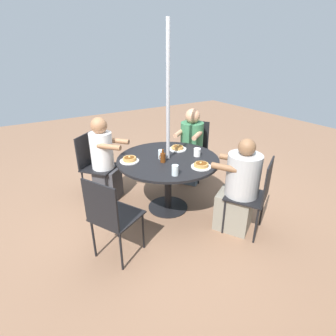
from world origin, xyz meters
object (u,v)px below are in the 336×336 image
patio_chair_south (111,214)px  pancake_plate_b (130,160)px  diner_east (105,162)px  patio_chair_west (255,192)px  diner_north (191,149)px  diner_west (239,190)px  drinking_glass_b (175,170)px  patio_table (168,166)px  patio_chair_north (194,146)px  drinking_glass_a (161,154)px  coffee_cup (197,152)px  pancake_plate_c (178,148)px  pancake_plate_a (201,165)px  patio_chair_east (94,162)px  syrup_bottle (163,157)px

patio_chair_south → pancake_plate_b: size_ratio=3.93×
diner_east → patio_chair_west: 2.04m
patio_chair_south → diner_north: bearing=93.3°
diner_west → drinking_glass_b: size_ratio=9.72×
patio_table → patio_chair_north: size_ratio=1.40×
diner_west → drinking_glass_a: bearing=92.5°
drinking_glass_a → drinking_glass_b: bearing=77.4°
diner_east → diner_north: bearing=132.1°
diner_east → drinking_glass_b: size_ratio=10.13×
patio_chair_west → coffee_cup: 0.89m
patio_chair_north → coffee_cup: 0.98m
patio_chair_south → pancake_plate_c: patio_chair_south is taller
pancake_plate_a → coffee_cup: 0.36m
patio_chair_west → drinking_glass_b: bearing=115.7°
diner_north → patio_chair_south: 2.05m
coffee_cup → drinking_glass_b: bearing=30.2°
patio_chair_east → pancake_plate_c: patio_chair_east is taller
pancake_plate_b → drinking_glass_b: drinking_glass_b is taller
patio_chair_west → pancake_plate_c: (0.28, -1.16, 0.22)m
diner_west → pancake_plate_c: diner_west is taller
patio_chair_east → diner_west: 2.04m
syrup_bottle → patio_chair_south: bearing=27.3°
patio_table → pancake_plate_a: (-0.19, 0.44, 0.13)m
patio_chair_south → pancake_plate_c: size_ratio=3.93×
patio_chair_east → patio_chair_north: bearing=132.1°
patio_table → diner_north: bearing=-145.0°
patio_chair_north → patio_chair_west: 1.64m
pancake_plate_c → coffee_cup: coffee_cup is taller
diner_east → coffee_cup: bearing=98.5°
patio_chair_west → pancake_plate_b: patio_chair_west is taller
patio_chair_north → pancake_plate_a: 1.32m
patio_table → pancake_plate_a: bearing=113.1°
diner_west → drinking_glass_b: (0.66, -0.35, 0.28)m
diner_north → drinking_glass_a: (0.85, 0.49, 0.25)m
coffee_cup → pancake_plate_c: bearing=-75.8°
patio_chair_north → diner_north: 0.18m
drinking_glass_b → coffee_cup: bearing=-149.8°
pancake_plate_b → coffee_cup: bearing=160.2°
patio_chair_west → drinking_glass_b: (0.75, -0.51, 0.26)m
syrup_bottle → patio_table: bearing=-149.8°
patio_table → diner_north: (-0.77, -0.54, -0.09)m
patio_table → patio_chair_south: 1.12m
drinking_glass_b → drinking_glass_a: bearing=-102.6°
diner_north → pancake_plate_b: diner_north is taller
diner_east → pancake_plate_b: bearing=64.9°
patio_chair_north → diner_east: diner_east is taller
diner_north → drinking_glass_a: diner_north is taller
pancake_plate_a → drinking_glass_b: 0.38m
patio_table → coffee_cup: 0.42m
patio_table → pancake_plate_a: size_ratio=5.49×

